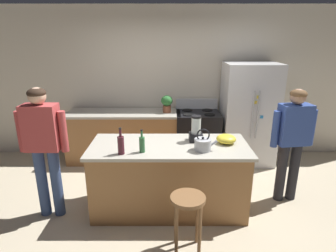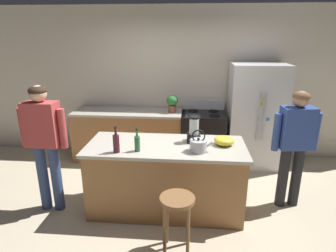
{
  "view_description": "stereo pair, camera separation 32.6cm",
  "coord_description": "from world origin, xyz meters",
  "px_view_note": "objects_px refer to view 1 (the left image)",
  "views": [
    {
      "loc": [
        -0.01,
        -3.29,
        2.22
      ],
      "look_at": [
        0.0,
        0.3,
        1.05
      ],
      "focal_mm": 30.45,
      "sensor_mm": 36.0,
      "label": 1
    },
    {
      "loc": [
        0.31,
        -3.28,
        2.22
      ],
      "look_at": [
        0.0,
        0.3,
        1.05
      ],
      "focal_mm": 30.45,
      "sensor_mm": 36.0,
      "label": 2
    }
  ],
  "objects_px": {
    "bar_stool": "(187,209)",
    "person_by_island_left": "(42,141)",
    "mixing_bowl": "(225,139)",
    "bottle_wine": "(120,145)",
    "blender_appliance": "(195,130)",
    "stove_range": "(196,136)",
    "person_by_sink_right": "(291,135)",
    "kitchen_island": "(168,177)",
    "bottle_olive_oil": "(141,144)",
    "tea_kettle": "(202,144)",
    "potted_plant": "(166,103)",
    "refrigerator": "(247,114)"
  },
  "relations": [
    {
      "from": "person_by_island_left",
      "to": "bottle_olive_oil",
      "type": "bearing_deg",
      "value": -4.4
    },
    {
      "from": "person_by_island_left",
      "to": "tea_kettle",
      "type": "distance_m",
      "value": 1.89
    },
    {
      "from": "bottle_wine",
      "to": "bottle_olive_oil",
      "type": "xyz_separation_m",
      "value": [
        0.24,
        0.05,
        -0.02
      ]
    },
    {
      "from": "person_by_sink_right",
      "to": "mixing_bowl",
      "type": "distance_m",
      "value": 0.92
    },
    {
      "from": "person_by_island_left",
      "to": "mixing_bowl",
      "type": "height_order",
      "value": "person_by_island_left"
    },
    {
      "from": "refrigerator",
      "to": "person_by_island_left",
      "type": "xyz_separation_m",
      "value": [
        -2.89,
        -1.63,
        0.12
      ]
    },
    {
      "from": "bar_stool",
      "to": "potted_plant",
      "type": "bearing_deg",
      "value": 95.43
    },
    {
      "from": "kitchen_island",
      "to": "bottle_olive_oil",
      "type": "height_order",
      "value": "bottle_olive_oil"
    },
    {
      "from": "bottle_olive_oil",
      "to": "mixing_bowl",
      "type": "relative_size",
      "value": 1.12
    },
    {
      "from": "bottle_olive_oil",
      "to": "mixing_bowl",
      "type": "bearing_deg",
      "value": 15.58
    },
    {
      "from": "kitchen_island",
      "to": "refrigerator",
      "type": "distance_m",
      "value": 2.09
    },
    {
      "from": "person_by_sink_right",
      "to": "blender_appliance",
      "type": "height_order",
      "value": "person_by_sink_right"
    },
    {
      "from": "kitchen_island",
      "to": "bar_stool",
      "type": "distance_m",
      "value": 0.8
    },
    {
      "from": "tea_kettle",
      "to": "person_by_island_left",
      "type": "bearing_deg",
      "value": 178.91
    },
    {
      "from": "person_by_island_left",
      "to": "person_by_sink_right",
      "type": "xyz_separation_m",
      "value": [
        3.12,
        0.35,
        -0.05
      ]
    },
    {
      "from": "bottle_wine",
      "to": "blender_appliance",
      "type": "bearing_deg",
      "value": 25.4
    },
    {
      "from": "potted_plant",
      "to": "bottle_wine",
      "type": "xyz_separation_m",
      "value": [
        -0.52,
        -1.83,
        -0.06
      ]
    },
    {
      "from": "kitchen_island",
      "to": "bar_stool",
      "type": "xyz_separation_m",
      "value": [
        0.19,
        -0.78,
        0.05
      ]
    },
    {
      "from": "person_by_island_left",
      "to": "bottle_wine",
      "type": "distance_m",
      "value": 0.96
    },
    {
      "from": "stove_range",
      "to": "blender_appliance",
      "type": "bearing_deg",
      "value": -97.06
    },
    {
      "from": "person_by_sink_right",
      "to": "mixing_bowl",
      "type": "xyz_separation_m",
      "value": [
        -0.9,
        -0.16,
        0.01
      ]
    },
    {
      "from": "bar_stool",
      "to": "person_by_sink_right",
      "type": "bearing_deg",
      "value": 34.95
    },
    {
      "from": "potted_plant",
      "to": "tea_kettle",
      "type": "bearing_deg",
      "value": -75.91
    },
    {
      "from": "refrigerator",
      "to": "bottle_wine",
      "type": "height_order",
      "value": "refrigerator"
    },
    {
      "from": "stove_range",
      "to": "person_by_island_left",
      "type": "height_order",
      "value": "person_by_island_left"
    },
    {
      "from": "refrigerator",
      "to": "tea_kettle",
      "type": "xyz_separation_m",
      "value": [
        -0.99,
        -1.67,
        0.1
      ]
    },
    {
      "from": "kitchen_island",
      "to": "tea_kettle",
      "type": "relative_size",
      "value": 7.17
    },
    {
      "from": "potted_plant",
      "to": "bottle_olive_oil",
      "type": "relative_size",
      "value": 1.09
    },
    {
      "from": "person_by_island_left",
      "to": "potted_plant",
      "type": "bearing_deg",
      "value": 48.99
    },
    {
      "from": "person_by_sink_right",
      "to": "bottle_olive_oil",
      "type": "height_order",
      "value": "person_by_sink_right"
    },
    {
      "from": "refrigerator",
      "to": "stove_range",
      "type": "xyz_separation_m",
      "value": [
        -0.88,
        0.02,
        -0.42
      ]
    },
    {
      "from": "kitchen_island",
      "to": "tea_kettle",
      "type": "height_order",
      "value": "tea_kettle"
    },
    {
      "from": "stove_range",
      "to": "mixing_bowl",
      "type": "bearing_deg",
      "value": -82.01
    },
    {
      "from": "potted_plant",
      "to": "mixing_bowl",
      "type": "height_order",
      "value": "potted_plant"
    },
    {
      "from": "kitchen_island",
      "to": "refrigerator",
      "type": "relative_size",
      "value": 1.12
    },
    {
      "from": "stove_range",
      "to": "blender_appliance",
      "type": "xyz_separation_m",
      "value": [
        -0.17,
        -1.38,
        0.58
      ]
    },
    {
      "from": "bar_stool",
      "to": "person_by_island_left",
      "type": "bearing_deg",
      "value": 158.92
    },
    {
      "from": "kitchen_island",
      "to": "mixing_bowl",
      "type": "xyz_separation_m",
      "value": [
        0.72,
        0.07,
        0.5
      ]
    },
    {
      "from": "bottle_olive_oil",
      "to": "bar_stool",
      "type": "bearing_deg",
      "value": -47.97
    },
    {
      "from": "potted_plant",
      "to": "tea_kettle",
      "type": "height_order",
      "value": "potted_plant"
    },
    {
      "from": "refrigerator",
      "to": "bottle_wine",
      "type": "distance_m",
      "value": 2.63
    },
    {
      "from": "stove_range",
      "to": "person_by_island_left",
      "type": "distance_m",
      "value": 2.66
    },
    {
      "from": "person_by_island_left",
      "to": "bar_stool",
      "type": "bearing_deg",
      "value": -21.08
    },
    {
      "from": "bottle_wine",
      "to": "tea_kettle",
      "type": "xyz_separation_m",
      "value": [
        0.95,
        0.11,
        -0.04
      ]
    },
    {
      "from": "bottle_olive_oil",
      "to": "tea_kettle",
      "type": "xyz_separation_m",
      "value": [
        0.71,
        0.05,
        -0.02
      ]
    },
    {
      "from": "person_by_island_left",
      "to": "kitchen_island",
      "type": "bearing_deg",
      "value": 5.01
    },
    {
      "from": "potted_plant",
      "to": "bottle_olive_oil",
      "type": "xyz_separation_m",
      "value": [
        -0.28,
        -1.77,
        -0.07
      ]
    },
    {
      "from": "stove_range",
      "to": "person_by_sink_right",
      "type": "height_order",
      "value": "person_by_sink_right"
    },
    {
      "from": "refrigerator",
      "to": "blender_appliance",
      "type": "xyz_separation_m",
      "value": [
        -1.05,
        -1.35,
        0.16
      ]
    },
    {
      "from": "kitchen_island",
      "to": "bottle_wine",
      "type": "distance_m",
      "value": 0.84
    }
  ]
}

